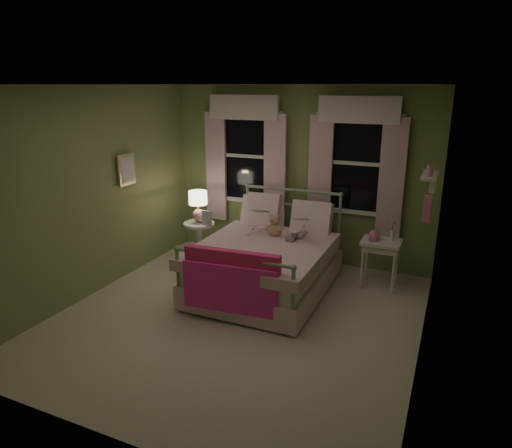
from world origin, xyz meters
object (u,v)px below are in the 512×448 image
at_px(bed, 266,263).
at_px(child_left, 260,213).
at_px(teddy_bear, 275,227).
at_px(nightstand_left, 199,238).
at_px(nightstand_right, 381,248).
at_px(child_right, 299,217).
at_px(table_lamp, 198,203).

height_order(bed, child_left, child_left).
relative_size(teddy_bear, nightstand_left, 0.49).
bearing_deg(bed, nightstand_right, 27.28).
xyz_separation_m(bed, nightstand_right, (1.34, 0.69, 0.17)).
bearing_deg(teddy_bear, child_left, 150.50).
bearing_deg(teddy_bear, child_right, 29.50).
height_order(child_left, child_right, child_right).
distance_m(child_left, nightstand_left, 1.10).
bearing_deg(child_left, nightstand_left, 14.04).
bearing_deg(table_lamp, bed, -18.79).
bearing_deg(table_lamp, nightstand_right, 5.84).
distance_m(nightstand_left, nightstand_right, 2.62).
bearing_deg(nightstand_right, bed, -152.72).
bearing_deg(child_left, teddy_bear, 164.23).
relative_size(child_left, nightstand_right, 1.05).
xyz_separation_m(bed, child_right, (0.29, 0.43, 0.54)).
xyz_separation_m(bed, child_left, (-0.27, 0.43, 0.53)).
xyz_separation_m(bed, nightstand_left, (-1.26, 0.43, 0.04)).
bearing_deg(nightstand_left, bed, -18.79).
distance_m(bed, child_left, 0.74).
height_order(bed, teddy_bear, bed).
distance_m(bed, table_lamp, 1.45).
bearing_deg(bed, child_left, 122.39).
distance_m(child_left, teddy_bear, 0.34).
xyz_separation_m(teddy_bear, table_lamp, (-1.26, 0.15, 0.16)).
height_order(child_right, teddy_bear, child_right).
xyz_separation_m(child_left, table_lamp, (-0.98, -0.01, 0.05)).
xyz_separation_m(child_left, child_right, (0.56, 0.00, 0.01)).
height_order(teddy_bear, table_lamp, table_lamp).
height_order(teddy_bear, nightstand_right, teddy_bear).
relative_size(nightstand_left, nightstand_right, 1.02).
relative_size(table_lamp, nightstand_right, 0.70).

